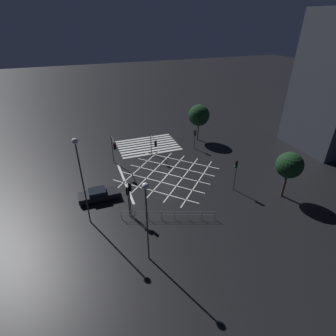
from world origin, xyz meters
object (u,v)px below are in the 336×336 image
Objects in this scene: street_lamp_east at (146,207)px; waiting_car at (99,194)px; street_tree_near at (199,115)px; traffic_light_se_cross at (113,146)px; traffic_light_ne_cross at (128,196)px; traffic_light_ne_main at (130,192)px; traffic_light_median_south at (154,143)px; street_lamp_west at (80,166)px; traffic_light_nw_main at (236,169)px; street_tree_far at (290,165)px; traffic_light_sw_cross at (195,135)px.

street_lamp_east reaches higher than waiting_car.
traffic_light_se_cross is at bearing 17.58° from street_tree_near.
traffic_light_ne_cross is 0.41m from traffic_light_ne_main.
traffic_light_median_south is 0.35× the size of street_lamp_west.
traffic_light_nw_main is at bearing 50.27° from traffic_light_se_cross.
waiting_car is (20.58, -6.89, -3.59)m from street_tree_far.
traffic_light_nw_main reaches higher than traffic_light_ne_cross.
traffic_light_ne_main is at bearing -83.29° from traffic_light_ne_cross.
traffic_light_sw_cross is 18.29m from traffic_light_ne_main.
traffic_light_ne_cross is 0.81× the size of waiting_car.
street_lamp_west is at bearing -55.35° from traffic_light_sw_cross.
traffic_light_sw_cross is 0.57× the size of street_tree_far.
street_lamp_west is (10.58, 11.47, 4.29)m from traffic_light_median_south.
traffic_light_se_cross is 1.38× the size of traffic_light_median_south.
street_tree_far is at bearing 97.10° from street_tree_near.
traffic_light_ne_main is at bearing -46.52° from traffic_light_sw_cross.
street_lamp_west is (4.39, -6.66, 0.93)m from street_lamp_east.
street_lamp_east is (6.19, 18.13, 3.36)m from traffic_light_median_south.
traffic_light_sw_cross is 12.17m from traffic_light_nw_main.
traffic_light_ne_main is (12.82, 0.43, 0.02)m from traffic_light_nw_main.
traffic_light_ne_main reaches higher than traffic_light_ne_cross.
street_lamp_east is 1.40× the size of street_tree_far.
traffic_light_sw_cross is 15.99m from street_tree_far.
traffic_light_median_south is (-6.50, -11.91, -0.25)m from traffic_light_ne_cross.
street_lamp_east is 26.75m from street_tree_near.
traffic_light_ne_cross is at bearing -173.29° from traffic_light_ne_main.
traffic_light_se_cross is 0.56× the size of street_lamp_east.
traffic_light_median_south is at bearing 62.24° from traffic_light_ne_main.
traffic_light_ne_cross is 0.82× the size of traffic_light_se_cross.
traffic_light_se_cross is (12.59, -10.47, 0.38)m from traffic_light_nw_main.
street_lamp_east reaches higher than traffic_light_median_south.
traffic_light_sw_cross is 1.00× the size of traffic_light_median_south.
traffic_light_ne_main is (6.26, 11.88, 0.57)m from traffic_light_median_south.
street_lamp_east is (0.17, 17.14, 2.43)m from traffic_light_se_cross.
waiting_car is at bearing 32.14° from street_tree_near.
street_tree_near is at bearing -99.34° from traffic_light_nw_main.
traffic_light_nw_main is 0.90× the size of waiting_car.
street_tree_near is (-2.07, -3.10, 2.04)m from traffic_light_sw_cross.
street_lamp_east is 1.73× the size of waiting_car.
traffic_light_median_south is 16.18m from street_lamp_west.
street_lamp_west is (17.15, 0.01, 3.73)m from traffic_light_nw_main.
street_lamp_east is at bearing 27.60° from traffic_light_nw_main.
traffic_light_median_south is 13.44m from traffic_light_ne_main.
street_tree_near is at bearing -142.18° from street_lamp_west.
traffic_light_ne_cross reaches higher than waiting_car.
traffic_light_nw_main is 14.67m from street_lamp_east.
street_tree_near reaches higher than waiting_car.
street_lamp_east reaches higher than traffic_light_sw_cross.
street_lamp_east is at bearing 11.41° from street_tree_far.
waiting_car is at bearing -73.83° from street_lamp_east.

